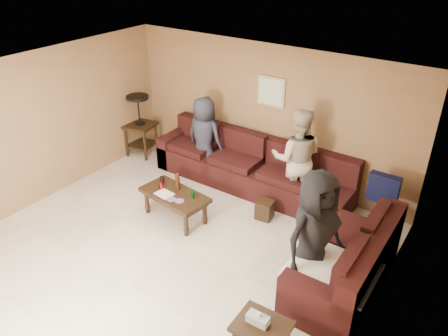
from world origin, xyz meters
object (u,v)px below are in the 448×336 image
at_px(side_table_right, 261,329).
at_px(waste_bin, 265,210).
at_px(person_left, 204,137).
at_px(sectional_sofa, 276,198).
at_px(coffee_table, 175,197).
at_px(person_middle, 297,159).
at_px(end_table_left, 140,124).
at_px(person_right, 314,235).

xyz_separation_m(side_table_right, waste_bin, (-1.27, 2.30, -0.26)).
height_order(waste_bin, person_left, person_left).
height_order(sectional_sofa, person_left, person_left).
relative_size(coffee_table, side_table_right, 1.91).
height_order(waste_bin, person_middle, person_middle).
xyz_separation_m(coffee_table, person_middle, (1.37, 1.47, 0.46)).
bearing_deg(end_table_left, person_middle, 1.55).
distance_m(sectional_sofa, waste_bin, 0.27).
bearing_deg(person_right, person_middle, 53.52).
xyz_separation_m(coffee_table, person_left, (-0.49, 1.45, 0.36)).
bearing_deg(sectional_sofa, waste_bin, -120.66).
distance_m(person_left, person_right, 3.39).
distance_m(coffee_table, person_right, 2.50).
distance_m(side_table_right, person_middle, 3.17).
bearing_deg(person_right, side_table_right, -158.38).
distance_m(waste_bin, person_right, 1.80).
xyz_separation_m(waste_bin, person_right, (1.26, -1.06, 0.72)).
distance_m(side_table_right, waste_bin, 2.63).
distance_m(end_table_left, waste_bin, 3.33).
xyz_separation_m(coffee_table, side_table_right, (2.45, -1.47, 0.01)).
relative_size(sectional_sofa, person_right, 2.68).
relative_size(sectional_sofa, coffee_table, 3.91).
height_order(person_left, person_middle, person_middle).
bearing_deg(person_left, end_table_left, 2.82).
distance_m(person_left, person_middle, 1.86).
height_order(side_table_right, waste_bin, side_table_right).
xyz_separation_m(coffee_table, waste_bin, (1.18, 0.82, -0.25)).
relative_size(coffee_table, person_left, 0.78).
distance_m(side_table_right, person_right, 1.32).
bearing_deg(person_left, side_table_right, 135.23).
bearing_deg(sectional_sofa, coffee_table, -142.27).
relative_size(side_table_right, person_middle, 0.36).
bearing_deg(person_right, sectional_sofa, 64.43).
bearing_deg(end_table_left, sectional_sofa, -6.43).
relative_size(end_table_left, person_right, 0.73).
bearing_deg(waste_bin, end_table_left, 170.31).
bearing_deg(side_table_right, person_middle, 110.17).
distance_m(end_table_left, person_middle, 3.44).
bearing_deg(coffee_table, person_left, 108.70).
relative_size(coffee_table, waste_bin, 3.90).
relative_size(end_table_left, person_middle, 0.73).
distance_m(person_middle, person_right, 2.02).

